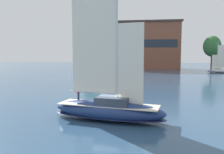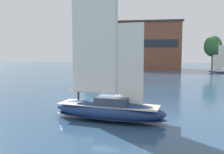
# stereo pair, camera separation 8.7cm
# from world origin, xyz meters

# --- Properties ---
(ground_plane) EXTENTS (400.00, 400.00, 0.00)m
(ground_plane) POSITION_xyz_m (0.00, 0.00, 0.00)
(ground_plane) COLOR #2D4C6B
(waterfront_building) EXTENTS (33.67, 17.25, 22.35)m
(waterfront_building) POSITION_xyz_m (4.45, 89.04, 11.22)
(waterfront_building) COLOR brown
(waterfront_building) RESTS_ON ground
(tree_shore_left) EXTENTS (8.48, 8.48, 17.45)m
(tree_shore_left) POSITION_xyz_m (-20.51, 82.73, 12.22)
(tree_shore_left) COLOR brown
(tree_shore_left) RESTS_ON ground
(tree_shore_center) EXTENTS (7.12, 7.12, 14.65)m
(tree_shore_center) POSITION_xyz_m (32.52, 77.06, 10.26)
(tree_shore_center) COLOR #4C3828
(tree_shore_center) RESTS_ON ground
(tree_shore_right) EXTENTS (9.56, 9.56, 19.69)m
(tree_shore_right) POSITION_xyz_m (-8.73, 82.35, 13.78)
(tree_shore_right) COLOR #4C3828
(tree_shore_right) RESTS_ON ground
(sailboat_main) EXTENTS (11.34, 5.09, 15.05)m
(sailboat_main) POSITION_xyz_m (0.02, -0.00, 1.17)
(sailboat_main) COLOR navy
(sailboat_main) RESTS_ON ground
(sailboat_moored_far_slip) EXTENTS (8.24, 2.85, 11.14)m
(sailboat_moored_far_slip) POSITION_xyz_m (31.61, 65.09, 0.91)
(sailboat_moored_far_slip) COLOR silver
(sailboat_moored_far_slip) RESTS_ON ground
(sailboat_moored_outer_mooring) EXTENTS (6.96, 6.74, 10.42)m
(sailboat_moored_outer_mooring) POSITION_xyz_m (-3.31, 62.55, 0.71)
(sailboat_moored_outer_mooring) COLOR white
(sailboat_moored_outer_mooring) RESTS_ON ground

